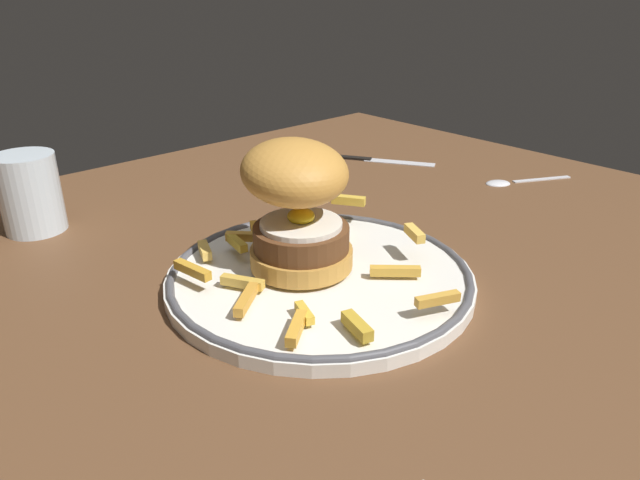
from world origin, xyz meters
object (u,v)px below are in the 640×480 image
object	(u,v)px
burger	(298,203)
water_glass	(31,198)
spoon	(508,181)
dinner_plate	(320,276)
knife	(368,159)

from	to	relation	value
burger	water_glass	size ratio (longest dim) A/B	1.39
water_glass	spoon	bearing A→B (deg)	-27.01
dinner_plate	knife	world-z (taller)	dinner_plate
knife	spoon	size ratio (longest dim) A/B	1.29
dinner_plate	knife	xyz separation A→B (cm)	(33.16, 24.72, -0.58)
dinner_plate	water_glass	size ratio (longest dim) A/B	3.24
dinner_plate	spoon	world-z (taller)	dinner_plate
dinner_plate	knife	bearing A→B (deg)	36.71
dinner_plate	burger	xyz separation A→B (cm)	(-0.60, 2.42, 6.93)
burger	water_glass	distance (cm)	33.01
burger	spoon	bearing A→B (deg)	1.92
knife	burger	bearing A→B (deg)	-146.55
knife	water_glass	bearing A→B (deg)	171.77
water_glass	knife	world-z (taller)	water_glass
burger	spoon	world-z (taller)	burger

